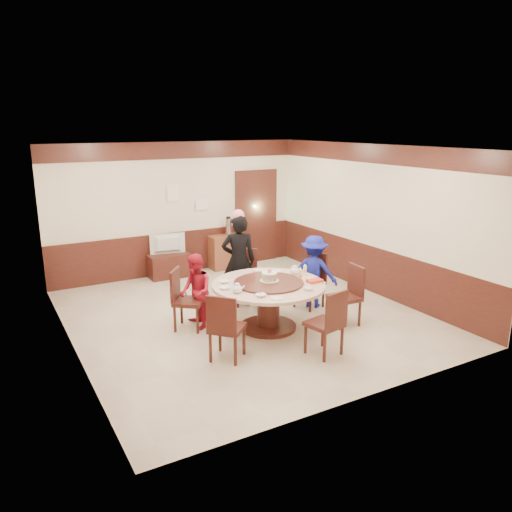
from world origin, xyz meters
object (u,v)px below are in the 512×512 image
television (168,244)px  thermos (228,227)px  person_standing (239,261)px  banquet_table (269,297)px  side_cabinet (227,251)px  person_blue (314,271)px  shrimp_platter (315,282)px  birthday_cake (269,277)px  tv_stand (169,265)px  person_red (196,292)px

television → thermos: size_ratio=1.94×
person_standing → banquet_table: bearing=107.6°
side_cabinet → banquet_table: bearing=-105.8°
person_blue → side_cabinet: 2.98m
banquet_table → shrimp_platter: bearing=-29.3°
birthday_cake → shrimp_platter: birthday_cake is taller
tv_stand → birthday_cake: bearing=-82.4°
person_red → television: (0.56, 2.81, 0.11)m
side_cabinet → shrimp_platter: bearing=-95.3°
banquet_table → shrimp_platter: (0.62, -0.35, 0.24)m
person_blue → tv_stand: bearing=-13.8°
thermos → banquet_table: bearing=-106.4°
banquet_table → person_standing: 1.23m
person_red → television: 2.86m
shrimp_platter → tv_stand: size_ratio=0.35×
banquet_table → person_red: (-0.98, 0.60, 0.07)m
side_cabinet → thermos: 0.57m
thermos → person_red: bearing=-125.0°
banquet_table → person_red: person_red is taller
person_red → birthday_cake: 1.18m
person_standing → birthday_cake: person_standing is taller
person_red → birthday_cake: size_ratio=4.05×
birthday_cake → tv_stand: (-0.45, 3.38, -0.60)m
person_red → thermos: (1.99, 2.84, 0.34)m
person_red → television: size_ratio=1.63×
person_blue → person_standing: bearing=14.7°
person_blue → thermos: (-0.21, 2.96, 0.30)m
person_standing → thermos: 2.43m
person_standing → shrimp_platter: 1.63m
birthday_cake → shrimp_platter: (0.59, -0.38, -0.07)m
person_blue → tv_stand: (-1.63, 2.93, -0.39)m
person_standing → person_blue: bearing=169.7°
birthday_cake → thermos: 3.54m
tv_stand → television: bearing=180.0°
person_standing → birthday_cake: 1.16m
banquet_table → person_blue: person_blue is taller
person_blue → birthday_cake: size_ratio=4.32×
tv_stand → side_cabinet: (1.39, 0.03, 0.12)m
thermos → birthday_cake: bearing=-106.0°
person_standing → person_blue: 1.34m
television → birthday_cake: bearing=107.3°
tv_stand → thermos: thermos is taller
person_red → birthday_cake: person_red is taller
person_blue → birthday_cake: person_blue is taller
birthday_cake → television: size_ratio=0.40×
tv_stand → side_cabinet: side_cabinet is taller
television → banquet_table: bearing=106.6°
shrimp_platter → television: size_ratio=0.41×
banquet_table → shrimp_platter: 0.76m
tv_stand → thermos: (1.43, 0.03, 0.69)m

